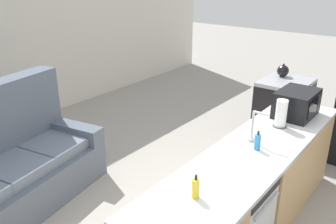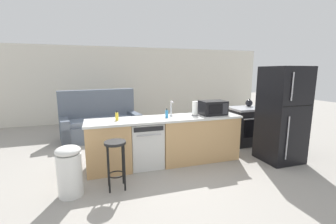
% 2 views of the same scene
% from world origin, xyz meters
% --- Properties ---
extents(ground_plane, '(24.00, 24.00, 0.00)m').
position_xyz_m(ground_plane, '(0.00, 0.00, 0.00)').
color(ground_plane, gray).
extents(wall_back, '(10.00, 0.06, 2.60)m').
position_xyz_m(wall_back, '(0.30, 4.20, 1.30)').
color(wall_back, silver).
rests_on(wall_back, ground_plane).
extents(kitchen_counter, '(2.94, 0.66, 0.90)m').
position_xyz_m(kitchen_counter, '(0.24, 0.00, 0.42)').
color(kitchen_counter, tan).
rests_on(kitchen_counter, ground_plane).
extents(dishwasher, '(0.58, 0.61, 0.84)m').
position_xyz_m(dishwasher, '(-0.25, -0.00, 0.42)').
color(dishwasher, silver).
rests_on(dishwasher, ground_plane).
extents(stove_range, '(0.76, 0.68, 0.90)m').
position_xyz_m(stove_range, '(2.35, 0.55, 0.45)').
color(stove_range, black).
rests_on(stove_range, ground_plane).
extents(refrigerator, '(0.72, 0.73, 1.85)m').
position_xyz_m(refrigerator, '(2.35, -0.55, 0.93)').
color(refrigerator, black).
rests_on(refrigerator, ground_plane).
extents(microwave, '(0.50, 0.37, 0.28)m').
position_xyz_m(microwave, '(1.14, -0.00, 1.04)').
color(microwave, black).
rests_on(microwave, kitchen_counter).
extents(sink_faucet, '(0.07, 0.18, 0.30)m').
position_xyz_m(sink_faucet, '(0.28, 0.09, 1.03)').
color(sink_faucet, silver).
rests_on(sink_faucet, kitchen_counter).
extents(paper_towel_roll, '(0.14, 0.14, 0.28)m').
position_xyz_m(paper_towel_roll, '(0.75, 0.02, 1.04)').
color(paper_towel_roll, '#4C4C51').
rests_on(paper_towel_roll, kitchen_counter).
extents(soap_bottle, '(0.06, 0.06, 0.18)m').
position_xyz_m(soap_bottle, '(0.16, -0.01, 0.97)').
color(soap_bottle, '#338CCC').
rests_on(soap_bottle, kitchen_counter).
extents(dish_soap_bottle, '(0.06, 0.06, 0.18)m').
position_xyz_m(dish_soap_bottle, '(-0.75, 0.02, 0.97)').
color(dish_soap_bottle, yellow).
rests_on(dish_soap_bottle, kitchen_counter).
extents(kettle, '(0.21, 0.17, 0.19)m').
position_xyz_m(kettle, '(2.52, 0.68, 0.99)').
color(kettle, black).
rests_on(kettle, stove_range).
extents(bar_stool, '(0.32, 0.32, 0.74)m').
position_xyz_m(bar_stool, '(-0.85, -0.70, 0.54)').
color(bar_stool, black).
rests_on(bar_stool, ground_plane).
extents(trash_bin, '(0.35, 0.35, 0.74)m').
position_xyz_m(trash_bin, '(-1.50, -0.71, 0.38)').
color(trash_bin, white).
rests_on(trash_bin, ground_plane).
extents(couch, '(2.13, 1.25, 1.27)m').
position_xyz_m(couch, '(-1.02, 2.24, 0.39)').
color(couch, '#515B6B').
rests_on(couch, ground_plane).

